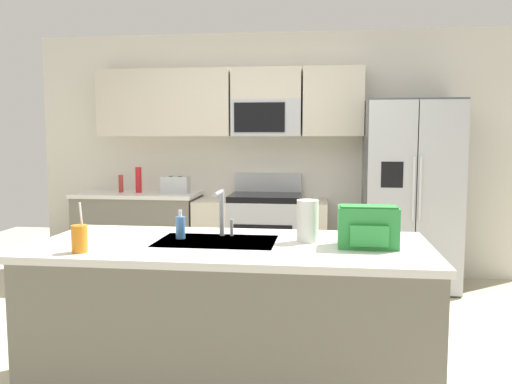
{
  "coord_description": "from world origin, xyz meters",
  "views": [
    {
      "loc": [
        0.57,
        -3.67,
        1.5
      ],
      "look_at": [
        0.02,
        0.6,
        1.05
      ],
      "focal_mm": 37.55,
      "sensor_mm": 36.0,
      "label": 1
    }
  ],
  "objects": [
    {
      "name": "ground_plane",
      "position": [
        0.0,
        0.0,
        0.0
      ],
      "size": [
        9.0,
        9.0,
        0.0
      ],
      "primitive_type": "plane",
      "color": "beige",
      "rests_on": "ground"
    },
    {
      "name": "kitchen_wall_unit",
      "position": [
        -0.14,
        2.08,
        1.47
      ],
      "size": [
        5.2,
        0.43,
        2.6
      ],
      "color": "silver",
      "rests_on": "ground"
    },
    {
      "name": "back_counter",
      "position": [
        -1.42,
        1.8,
        0.45
      ],
      "size": [
        1.3,
        0.63,
        0.9
      ],
      "color": "slate",
      "rests_on": "ground"
    },
    {
      "name": "range_oven",
      "position": [
        -0.08,
        1.8,
        0.44
      ],
      "size": [
        1.36,
        0.61,
        1.1
      ],
      "color": "#B7BABF",
      "rests_on": "ground"
    },
    {
      "name": "refrigerator",
      "position": [
        1.41,
        1.73,
        0.93
      ],
      "size": [
        0.9,
        0.76,
        1.85
      ],
      "color": "#4C4F54",
      "rests_on": "ground"
    },
    {
      "name": "island_counter",
      "position": [
        0.05,
        -0.74,
        0.45
      ],
      "size": [
        2.22,
        0.98,
        0.9
      ],
      "color": "slate",
      "rests_on": "ground"
    },
    {
      "name": "toaster",
      "position": [
        -0.98,
        1.75,
        0.99
      ],
      "size": [
        0.28,
        0.16,
        0.18
      ],
      "color": "#B7BABF",
      "rests_on": "back_counter"
    },
    {
      "name": "pepper_mill",
      "position": [
        -1.6,
        1.8,
        0.99
      ],
      "size": [
        0.05,
        0.05,
        0.19
      ],
      "primitive_type": "cylinder",
      "color": "#B2332D",
      "rests_on": "back_counter"
    },
    {
      "name": "bottle_red",
      "position": [
        -1.4,
        1.79,
        1.04
      ],
      "size": [
        0.06,
        0.06,
        0.27
      ],
      "primitive_type": "cylinder",
      "color": "red",
      "rests_on": "back_counter"
    },
    {
      "name": "sink_faucet",
      "position": [
        -0.04,
        -0.55,
        1.07
      ],
      "size": [
        0.08,
        0.21,
        0.28
      ],
      "color": "#B7BABF",
      "rests_on": "island_counter"
    },
    {
      "name": "drink_cup_orange",
      "position": [
        -0.69,
        -1.08,
        0.97
      ],
      "size": [
        0.08,
        0.08,
        0.26
      ],
      "color": "orange",
      "rests_on": "island_counter"
    },
    {
      "name": "soap_dispenser",
      "position": [
        -0.27,
        -0.64,
        0.97
      ],
      "size": [
        0.06,
        0.06,
        0.17
      ],
      "color": "#4C8CD8",
      "rests_on": "island_counter"
    },
    {
      "name": "paper_towel_roll",
      "position": [
        0.47,
        -0.64,
        1.02
      ],
      "size": [
        0.12,
        0.12,
        0.24
      ],
      "primitive_type": "cylinder",
      "color": "white",
      "rests_on": "island_counter"
    },
    {
      "name": "backpack",
      "position": [
        0.8,
        -0.75,
        1.02
      ],
      "size": [
        0.32,
        0.22,
        0.23
      ],
      "color": "green",
      "rests_on": "island_counter"
    }
  ]
}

